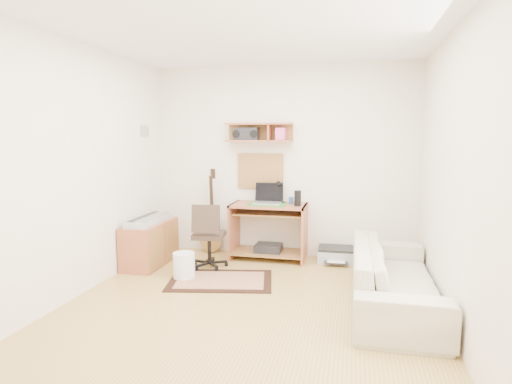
% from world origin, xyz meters
% --- Properties ---
extents(floor, '(3.60, 4.00, 0.01)m').
position_xyz_m(floor, '(0.00, 0.00, -0.01)').
color(floor, tan).
rests_on(floor, ground).
extents(ceiling, '(3.60, 4.00, 0.01)m').
position_xyz_m(ceiling, '(0.00, 0.00, 2.60)').
color(ceiling, white).
rests_on(ceiling, ground).
extents(back_wall, '(3.60, 0.01, 2.60)m').
position_xyz_m(back_wall, '(0.00, 2.00, 1.30)').
color(back_wall, white).
rests_on(back_wall, ground).
extents(left_wall, '(0.01, 4.00, 2.60)m').
position_xyz_m(left_wall, '(-1.80, 0.00, 1.30)').
color(left_wall, white).
rests_on(left_wall, ground).
extents(right_wall, '(0.01, 4.00, 2.60)m').
position_xyz_m(right_wall, '(1.80, 0.00, 1.30)').
color(right_wall, white).
rests_on(right_wall, ground).
extents(wall_shelf, '(0.90, 0.25, 0.26)m').
position_xyz_m(wall_shelf, '(-0.30, 1.88, 1.70)').
color(wall_shelf, '#AA5B3C').
rests_on(wall_shelf, back_wall).
extents(cork_board, '(0.64, 0.03, 0.49)m').
position_xyz_m(cork_board, '(-0.30, 1.98, 1.17)').
color(cork_board, tan).
rests_on(cork_board, back_wall).
extents(wall_photo, '(0.02, 0.20, 0.15)m').
position_xyz_m(wall_photo, '(-1.79, 1.50, 1.72)').
color(wall_photo, '#4C8CBF').
rests_on(wall_photo, left_wall).
extents(desk, '(1.00, 0.55, 0.75)m').
position_xyz_m(desk, '(-0.13, 1.73, 0.38)').
color(desk, '#AA5B3C').
rests_on(desk, floor).
extents(laptop, '(0.38, 0.38, 0.28)m').
position_xyz_m(laptop, '(-0.15, 1.71, 0.89)').
color(laptop, silver).
rests_on(laptop, desk).
extents(speaker, '(0.09, 0.09, 0.20)m').
position_xyz_m(speaker, '(0.26, 1.68, 0.85)').
color(speaker, black).
rests_on(speaker, desk).
extents(desk_lamp, '(0.10, 0.10, 0.30)m').
position_xyz_m(desk_lamp, '(0.03, 1.87, 0.90)').
color(desk_lamp, black).
rests_on(desk_lamp, desk).
extents(pencil_cup, '(0.07, 0.07, 0.09)m').
position_xyz_m(pencil_cup, '(0.16, 1.83, 0.80)').
color(pencil_cup, '#2E4C8A').
rests_on(pencil_cup, desk).
extents(boombox, '(0.33, 0.15, 0.17)m').
position_xyz_m(boombox, '(-0.47, 1.87, 1.68)').
color(boombox, black).
rests_on(boombox, wall_shelf).
extents(rug, '(1.29, 0.99, 0.02)m').
position_xyz_m(rug, '(-0.49, 0.72, 0.01)').
color(rug, tan).
rests_on(rug, floor).
extents(task_chair, '(0.48, 0.48, 0.84)m').
position_xyz_m(task_chair, '(-0.78, 1.18, 0.42)').
color(task_chair, '#32251D').
rests_on(task_chair, floor).
extents(cabinet, '(0.40, 0.90, 0.55)m').
position_xyz_m(cabinet, '(-1.58, 1.14, 0.28)').
color(cabinet, '#AA5B3C').
rests_on(cabinet, floor).
extents(music_keyboard, '(0.26, 0.84, 0.07)m').
position_xyz_m(music_keyboard, '(-1.58, 1.14, 0.59)').
color(music_keyboard, '#B2B5BA').
rests_on(music_keyboard, cabinet).
extents(guitar, '(0.35, 0.25, 1.20)m').
position_xyz_m(guitar, '(-1.00, 1.86, 0.60)').
color(guitar, olive).
rests_on(guitar, floor).
extents(waste_basket, '(0.33, 0.33, 0.30)m').
position_xyz_m(waste_basket, '(-0.94, 0.72, 0.15)').
color(waste_basket, white).
rests_on(waste_basket, floor).
extents(printer, '(0.49, 0.39, 0.18)m').
position_xyz_m(printer, '(0.77, 1.80, 0.08)').
color(printer, '#A5A8AA').
rests_on(printer, floor).
extents(sofa, '(0.58, 2.00, 0.78)m').
position_xyz_m(sofa, '(1.38, 0.44, 0.39)').
color(sofa, '#C2B79A').
rests_on(sofa, floor).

